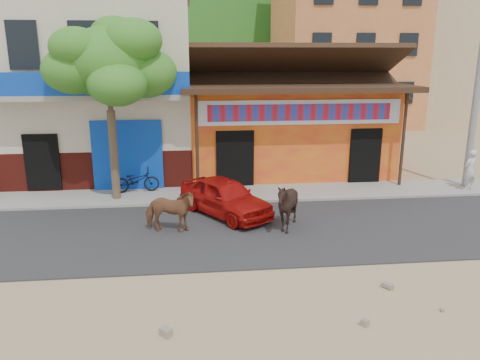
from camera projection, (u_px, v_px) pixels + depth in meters
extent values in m
plane|color=#9E825B|center=(280.00, 269.00, 11.02)|extent=(120.00, 120.00, 0.00)
cube|color=#28282B|center=(264.00, 230.00, 13.41)|extent=(60.00, 5.00, 0.04)
cube|color=gray|center=(249.00, 194.00, 16.76)|extent=(60.00, 2.00, 0.12)
cube|color=orange|center=(283.00, 128.00, 20.35)|extent=(8.00, 6.00, 3.60)
cube|color=beige|center=(104.00, 90.00, 19.15)|extent=(7.00, 6.00, 7.00)
cube|color=#CC723F|center=(343.00, 38.00, 33.41)|extent=(9.00, 9.00, 12.00)
cube|color=tan|center=(422.00, 53.00, 40.35)|extent=(8.00, 8.00, 10.00)
ellipsoid|color=#194C14|center=(200.00, 9.00, 75.11)|extent=(100.00, 40.00, 24.00)
cylinder|color=gray|center=(479.00, 77.00, 16.54)|extent=(0.24, 0.24, 8.00)
imported|color=brown|center=(170.00, 211.00, 13.08)|extent=(1.57, 0.95, 1.24)
imported|color=black|center=(287.00, 206.00, 13.18)|extent=(1.69, 1.61, 1.46)
imported|color=#AE0F0C|center=(225.00, 197.00, 14.52)|extent=(3.10, 3.62, 1.17)
imported|color=black|center=(136.00, 180.00, 16.70)|extent=(1.68, 0.77, 0.85)
imported|color=silver|center=(470.00, 170.00, 16.90)|extent=(0.64, 0.55, 1.48)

